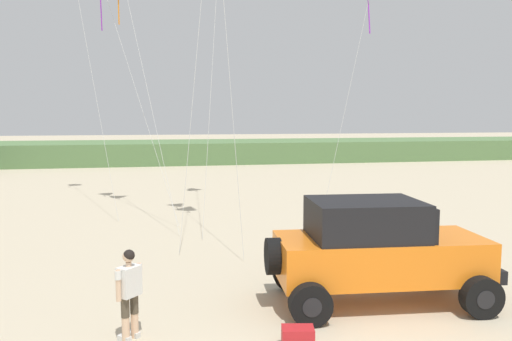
% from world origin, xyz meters
% --- Properties ---
extents(dune_ridge, '(90.00, 8.58, 1.82)m').
position_xyz_m(dune_ridge, '(4.89, 40.19, 0.91)').
color(dune_ridge, '#567A47').
rests_on(dune_ridge, ground_plane).
extents(jeep, '(4.94, 2.70, 2.26)m').
position_xyz_m(jeep, '(1.94, 4.09, 1.20)').
color(jeep, orange).
rests_on(jeep, ground_plane).
extents(person_watching, '(0.47, 0.49, 1.67)m').
position_xyz_m(person_watching, '(-3.20, 3.26, 0.94)').
color(person_watching, '#DBB28E').
rests_on(person_watching, ground_plane).
extents(cooler_box, '(0.62, 0.46, 0.38)m').
position_xyz_m(cooler_box, '(-0.32, 2.31, 0.19)').
color(cooler_box, '#B21E23').
rests_on(cooler_box, ground_plane).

